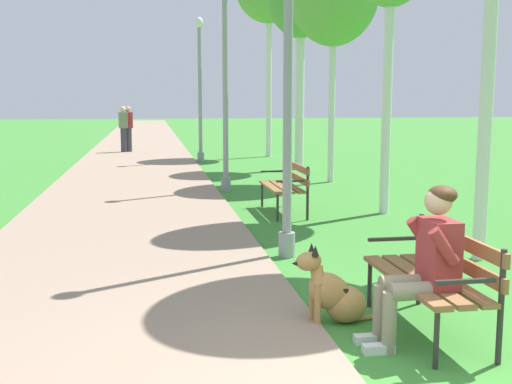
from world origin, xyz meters
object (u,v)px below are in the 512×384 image
park_bench_mid (287,183)px  person_seated_on_near_bench (425,260)px  lamp_post_mid (225,87)px  pedestrian_distant (124,129)px  dog_shepherd (335,294)px  pedestrian_further_distant (128,129)px  park_bench_near (435,271)px  birch_tree_fifth (301,1)px  lamp_post_far (200,88)px  lamp_post_near (288,63)px

park_bench_mid → person_seated_on_near_bench: size_ratio=1.20×
lamp_post_mid → pedestrian_distant: size_ratio=2.51×
dog_shepherd → lamp_post_mid: (0.02, 7.90, 1.89)m
pedestrian_further_distant → park_bench_near: bearing=-80.8°
park_bench_mid → dog_shepherd: park_bench_mid is taller
park_bench_mid → birch_tree_fifth: (1.78, 6.63, 3.96)m
person_seated_on_near_bench → lamp_post_mid: lamp_post_mid is taller
lamp_post_far → pedestrian_further_distant: 4.77m
person_seated_on_near_bench → lamp_post_near: bearing=98.6°
pedestrian_further_distant → lamp_post_mid: bearing=-77.5°
person_seated_on_near_bench → pedestrian_further_distant: 18.92m
park_bench_mid → lamp_post_near: 3.49m
park_bench_near → dog_shepherd: park_bench_near is taller
park_bench_near → pedestrian_further_distant: bearing=99.2°
person_seated_on_near_bench → birch_tree_fifth: bearing=81.0°
park_bench_mid → lamp_post_mid: 3.18m
person_seated_on_near_bench → park_bench_near: bearing=51.2°
person_seated_on_near_bench → park_bench_mid: bearing=88.1°
person_seated_on_near_bench → lamp_post_far: bearing=92.1°
dog_shepherd → lamp_post_near: 3.12m
birch_tree_fifth → lamp_post_far: bearing=137.8°
park_bench_mid → pedestrian_distant: size_ratio=0.91×
dog_shepherd → lamp_post_mid: 8.12m
park_bench_near → birch_tree_fifth: bearing=81.7°
lamp_post_far → pedestrian_distant: size_ratio=2.60×
lamp_post_far → person_seated_on_near_bench: bearing=-87.9°
lamp_post_far → pedestrian_further_distant: size_ratio=2.60×
lamp_post_mid → lamp_post_far: (-0.01, 6.26, 0.07)m
lamp_post_mid → lamp_post_far: lamp_post_far is taller
dog_shepherd → birch_tree_fifth: bearing=78.0°
lamp_post_near → birch_tree_fifth: 10.08m
person_seated_on_near_bench → dog_shepherd: person_seated_on_near_bench is taller
person_seated_on_near_bench → birch_tree_fifth: size_ratio=0.22×
person_seated_on_near_bench → pedestrian_distant: (-2.95, 18.61, 0.16)m
dog_shepherd → lamp_post_far: size_ratio=0.19×
park_bench_near → park_bench_mid: (-0.01, 5.58, 0.00)m
park_bench_mid → lamp_post_far: 9.09m
park_bench_near → pedestrian_distant: bearing=99.7°
lamp_post_near → lamp_post_far: 11.82m
pedestrian_distant → pedestrian_further_distant: (0.17, 0.10, 0.00)m
lamp_post_far → birch_tree_fifth: bearing=-42.2°
person_seated_on_near_bench → dog_shepherd: size_ratio=1.50×
dog_shepherd → birch_tree_fifth: 12.86m
lamp_post_mid → park_bench_near: bearing=-85.0°
park_bench_near → lamp_post_far: (-0.74, 14.48, 1.70)m
park_bench_near → pedestrian_distant: size_ratio=0.91×
lamp_post_mid → birch_tree_fifth: 5.25m
dog_shepherd → person_seated_on_near_bench: bearing=-47.0°
park_bench_near → lamp_post_mid: lamp_post_mid is taller
park_bench_near → lamp_post_mid: (-0.72, 8.22, 1.63)m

